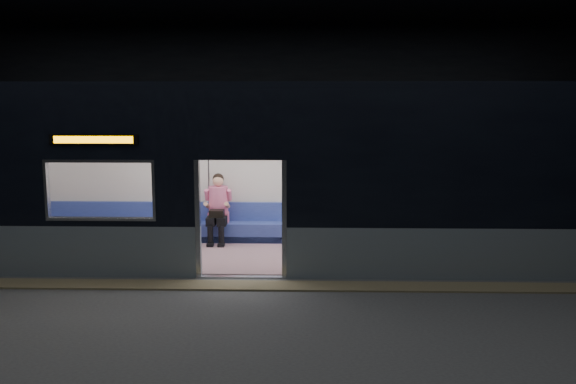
{
  "coord_description": "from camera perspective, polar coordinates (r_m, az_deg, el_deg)",
  "views": [
    {
      "loc": [
        1.08,
        -9.12,
        3.08
      ],
      "look_at": [
        0.77,
        2.3,
        1.31
      ],
      "focal_mm": 38.0,
      "sensor_mm": 36.0,
      "label": 1
    }
  ],
  "objects": [
    {
      "name": "tactile_strip",
      "position": [
        10.2,
        -4.65,
        -8.72
      ],
      "size": [
        22.8,
        0.5,
        0.03
      ],
      "primitive_type": "cube",
      "color": "#8C7F59",
      "rests_on": "station_floor"
    },
    {
      "name": "handbag",
      "position": [
        12.78,
        -6.68,
        -2.01
      ],
      "size": [
        0.34,
        0.31,
        0.15
      ],
      "primitive_type": "cube",
      "rotation": [
        0.0,
        0.0,
        0.2
      ],
      "color": "black",
      "rests_on": "passenger"
    },
    {
      "name": "passenger",
      "position": [
        12.99,
        -6.56,
        -1.21
      ],
      "size": [
        0.47,
        0.77,
        1.46
      ],
      "rotation": [
        0.0,
        0.0,
        0.17
      ],
      "color": "black",
      "rests_on": "metro_car"
    },
    {
      "name": "transit_map",
      "position": [
        13.42,
        14.66,
        1.63
      ],
      "size": [
        0.99,
        0.03,
        0.64
      ],
      "primitive_type": "cube",
      "color": "white",
      "rests_on": "metro_car"
    },
    {
      "name": "station_floor",
      "position": [
        9.69,
        -5.0,
        -9.8
      ],
      "size": [
        24.0,
        14.0,
        0.01
      ],
      "primitive_type": "cube",
      "color": "#47494C",
      "rests_on": "ground"
    },
    {
      "name": "metro_car",
      "position": [
        11.78,
        -3.72,
        2.76
      ],
      "size": [
        18.0,
        3.04,
        3.35
      ],
      "color": "gray",
      "rests_on": "station_floor"
    },
    {
      "name": "station_envelope",
      "position": [
        9.2,
        -5.31,
        12.4
      ],
      "size": [
        24.0,
        14.0,
        5.0
      ],
      "color": "black",
      "rests_on": "station_floor"
    }
  ]
}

